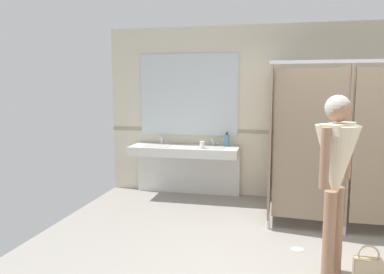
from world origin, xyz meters
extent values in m
cube|color=beige|center=(0.00, 2.55, 1.36)|extent=(6.54, 0.12, 2.72)
cube|color=#9E937F|center=(0.00, 2.48, 1.05)|extent=(6.54, 0.01, 0.06)
cube|color=silver|center=(-1.93, 2.19, 0.75)|extent=(1.73, 0.56, 0.14)
cube|color=silver|center=(-1.93, 2.43, 0.34)|extent=(1.73, 0.08, 0.68)
cube|color=#ADADA8|center=(-2.37, 2.16, 0.77)|extent=(0.42, 0.31, 0.11)
cylinder|color=silver|center=(-2.37, 2.38, 0.88)|extent=(0.04, 0.04, 0.11)
cylinder|color=silver|center=(-2.37, 2.32, 0.92)|extent=(0.03, 0.11, 0.03)
sphere|color=silver|center=(-2.30, 2.39, 0.85)|extent=(0.04, 0.04, 0.04)
cube|color=#ADADA8|center=(-1.50, 2.16, 0.77)|extent=(0.42, 0.31, 0.11)
cylinder|color=silver|center=(-1.50, 2.38, 0.88)|extent=(0.04, 0.04, 0.11)
cylinder|color=silver|center=(-1.50, 2.32, 0.92)|extent=(0.03, 0.11, 0.03)
sphere|color=silver|center=(-1.43, 2.39, 0.85)|extent=(0.04, 0.04, 0.04)
cube|color=silver|center=(-1.93, 2.48, 1.63)|extent=(1.63, 0.02, 1.32)
cube|color=#84705B|center=(-0.58, 1.73, 1.07)|extent=(0.03, 1.48, 1.90)
cylinder|color=silver|center=(-0.58, 1.05, 0.06)|extent=(0.05, 0.05, 0.12)
cube|color=#84705B|center=(0.31, 1.73, 1.07)|extent=(0.03, 1.48, 1.90)
cylinder|color=silver|center=(0.31, 1.05, 0.06)|extent=(0.05, 0.05, 0.12)
cube|color=#84705B|center=(-0.14, 1.02, 1.07)|extent=(0.81, 0.10, 1.80)
cylinder|color=#8C664C|center=(0.07, 0.05, 0.41)|extent=(0.11, 0.11, 0.83)
cylinder|color=#8C664C|center=(-0.02, -0.10, 0.41)|extent=(0.11, 0.11, 0.83)
cone|color=beige|center=(0.03, -0.02, 1.06)|extent=(0.55, 0.55, 0.71)
cube|color=beige|center=(0.03, -0.02, 1.38)|extent=(0.36, 0.47, 0.10)
cylinder|color=#8C664C|center=(0.15, 0.20, 1.15)|extent=(0.08, 0.08, 0.53)
cylinder|color=#8C664C|center=(-0.10, -0.24, 1.15)|extent=(0.08, 0.08, 0.53)
sphere|color=#8C664C|center=(0.03, -0.02, 1.56)|extent=(0.22, 0.22, 0.22)
sphere|color=#A59E93|center=(0.02, -0.02, 1.57)|extent=(0.23, 0.23, 0.23)
cube|color=tan|center=(0.33, -0.08, 0.11)|extent=(0.24, 0.12, 0.21)
torus|color=tan|center=(0.33, -0.08, 0.25)|extent=(0.19, 0.02, 0.19)
cylinder|color=teal|center=(-1.28, 2.36, 0.91)|extent=(0.07, 0.07, 0.19)
cylinder|color=black|center=(-1.28, 2.36, 1.03)|extent=(0.03, 0.03, 0.04)
cylinder|color=white|center=(-1.62, 2.05, 0.88)|extent=(0.07, 0.07, 0.11)
cylinder|color=#B7BABF|center=(-0.25, 0.50, 0.00)|extent=(0.14, 0.14, 0.01)
camera|label=1|loc=(-0.51, -3.61, 1.75)|focal=35.65mm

